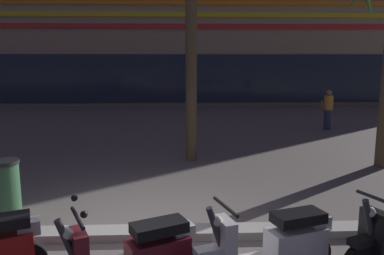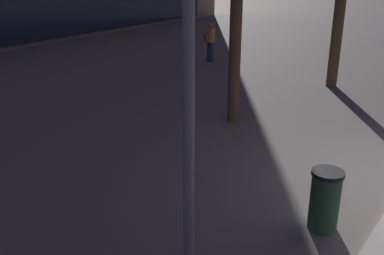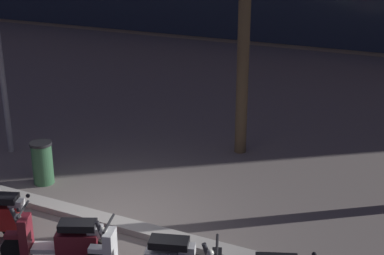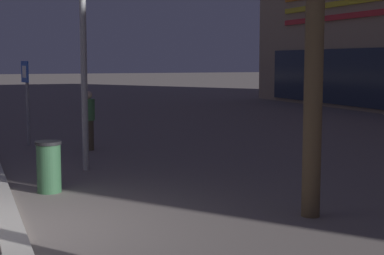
# 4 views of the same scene
# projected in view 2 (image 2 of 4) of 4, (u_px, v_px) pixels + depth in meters

# --- Properties ---
(pedestrian_by_palm_tree) EXTENTS (0.46, 0.34, 1.51)m
(pedestrian_by_palm_tree) POSITION_uv_depth(u_px,v_px,m) (210.00, 41.00, 17.24)
(pedestrian_by_palm_tree) COLOR #2D3351
(pedestrian_by_palm_tree) RESTS_ON ground
(litter_bin) EXTENTS (0.48, 0.48, 0.95)m
(litter_bin) POSITION_uv_depth(u_px,v_px,m) (325.00, 199.00, 6.56)
(litter_bin) COLOR #2D5638
(litter_bin) RESTS_ON ground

